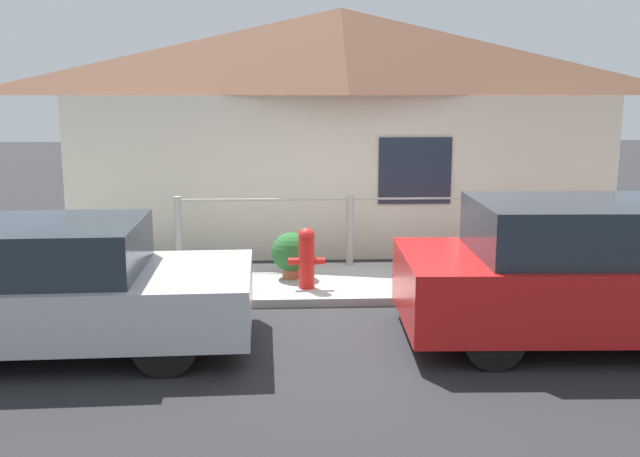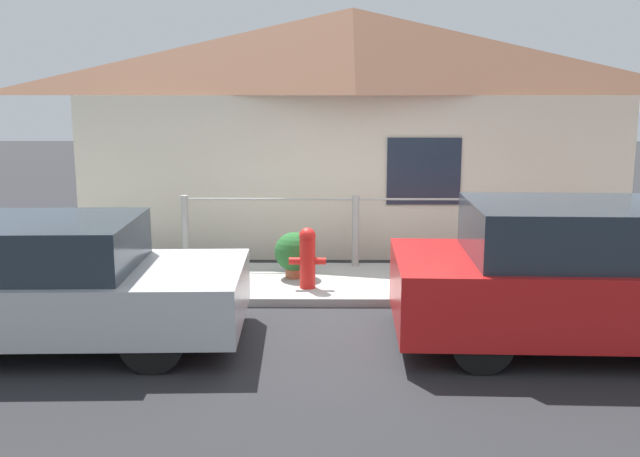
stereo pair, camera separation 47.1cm
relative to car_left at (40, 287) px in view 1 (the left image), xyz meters
name	(u,v)px [view 1 (the left image)]	position (x,y,z in m)	size (l,w,h in m)	color
ground_plane	(362,307)	(3.31, 1.27, -0.64)	(60.00, 60.00, 0.00)	#262628
sidewalk	(355,283)	(3.31, 2.19, -0.59)	(24.00, 1.84, 0.10)	#9E9E99
house	(341,62)	(3.32, 4.74, 2.35)	(8.75, 2.23, 3.84)	beige
fence	(350,227)	(3.31, 2.96, 0.02)	(4.90, 0.10, 1.00)	#999993
car_left	(40,287)	(0.00, 0.00, 0.00)	(4.08, 1.90, 1.28)	#B7B7BC
car_right	(592,273)	(5.52, 0.00, 0.07)	(4.00, 1.89, 1.45)	red
fire_hydrant	(307,257)	(2.67, 1.78, -0.14)	(0.46, 0.21, 0.77)	red
potted_plant_near_hydrant	(291,253)	(2.48, 2.29, -0.21)	(0.52, 0.52, 0.61)	#9E5638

